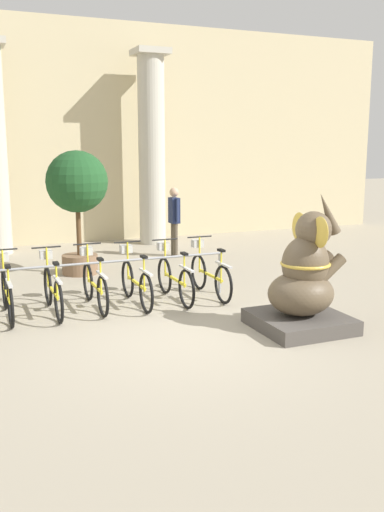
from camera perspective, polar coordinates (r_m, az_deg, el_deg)
The scene contains 13 objects.
ground_plane at distance 8.30m, azimuth -0.55°, elevation -7.85°, with size 60.00×60.00×0.00m, color #9E937F.
building_facade at distance 16.16m, azimuth -12.30°, elevation 11.91°, with size 20.00×0.20×6.00m.
column_right at distance 15.69m, azimuth -4.06°, elevation 10.79°, with size 0.90×0.90×5.16m.
bike_rack at distance 9.68m, azimuth -9.88°, elevation -1.42°, with size 4.80×0.05×0.77m.
bicycle_1 at distance 9.45m, azimuth -18.03°, elevation -3.49°, with size 0.48×1.75×1.03m.
bicycle_2 at distance 9.47m, azimuth -13.79°, elevation -3.22°, with size 0.48×1.75×1.03m.
bicycle_3 at distance 9.66m, azimuth -9.74°, elevation -2.79°, with size 0.48×1.75×1.03m.
bicycle_4 at distance 9.77m, azimuth -5.66°, elevation -2.52°, with size 0.48×1.75×1.03m.
bicycle_5 at distance 9.98m, azimuth -1.80°, elevation -2.18°, with size 0.48×1.75×1.03m.
bicycle_6 at distance 10.28m, azimuth 1.77°, elevation -1.79°, with size 0.48×1.75×1.03m.
elephant_statue at distance 8.54m, azimuth 11.13°, elevation -2.73°, with size 1.30×1.30×2.04m.
person_pedestrian at distance 13.87m, azimuth -1.79°, elevation 4.08°, with size 0.22×0.47×1.68m.
potted_tree at distance 12.08m, azimuth -11.41°, elevation 6.48°, with size 1.28×1.28×2.58m.
Camera 1 is at (-2.93, -7.28, 2.69)m, focal length 40.00 mm.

